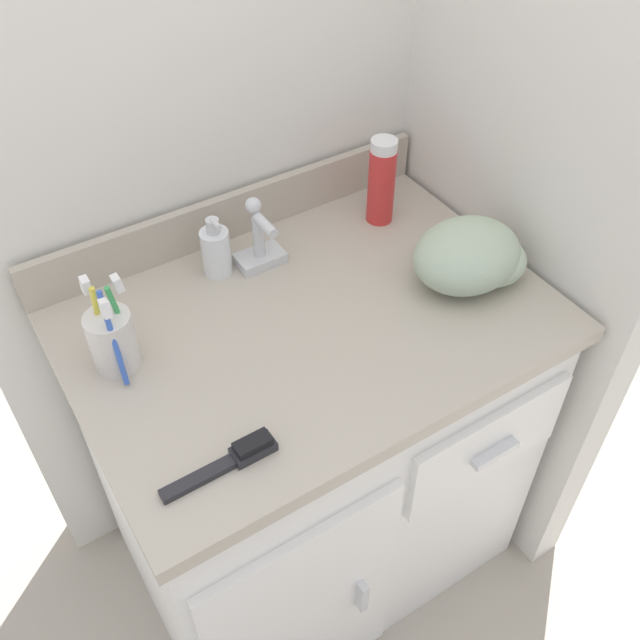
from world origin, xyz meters
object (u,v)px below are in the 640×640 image
toothbrush_cup (113,339)px  hand_towel (473,256)px  shaving_cream_can (382,182)px  hairbrush (235,458)px  soap_dispenser (216,251)px

toothbrush_cup → hand_towel: toothbrush_cup is taller
shaving_cream_can → hairbrush: size_ratio=1.00×
toothbrush_cup → shaving_cream_can: 0.60m
soap_dispenser → shaving_cream_can: size_ratio=0.70×
toothbrush_cup → hairbrush: toothbrush_cup is taller
soap_dispenser → hairbrush: bearing=-113.4°
soap_dispenser → hand_towel: 0.46m
soap_dispenser → shaving_cream_can: bearing=-4.2°
hairbrush → hand_towel: 0.57m
soap_dispenser → shaving_cream_can: 0.35m
toothbrush_cup → soap_dispenser: 0.27m
soap_dispenser → hairbrush: (-0.17, -0.39, -0.04)m
shaving_cream_can → hand_towel: 0.25m
shaving_cream_can → hand_towel: size_ratio=0.85×
hairbrush → hand_towel: size_ratio=0.85×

